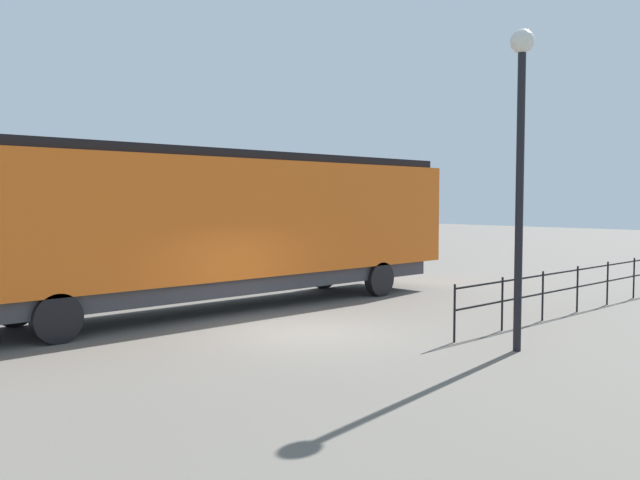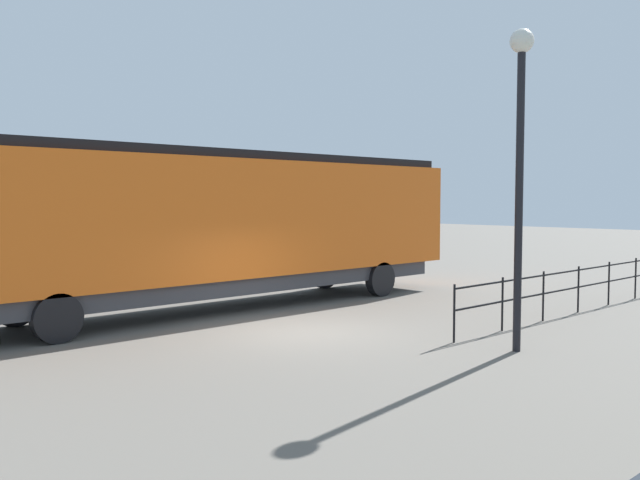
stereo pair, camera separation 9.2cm
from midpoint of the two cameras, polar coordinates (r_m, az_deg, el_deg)
name	(u,v)px [view 2 (the right image)]	position (r m, az deg, el deg)	size (l,w,h in m)	color
ground_plane	(304,332)	(15.93, -1.23, -7.81)	(120.00, 120.00, 0.00)	#666059
locomotive	(236,222)	(19.43, -7.01, 1.54)	(2.93, 16.33, 4.44)	orange
lamp_post	(520,135)	(14.30, 16.77, 8.47)	(0.48, 0.48, 6.51)	black
platform_fence	(579,283)	(19.88, 21.16, -3.38)	(0.05, 11.55, 1.28)	black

